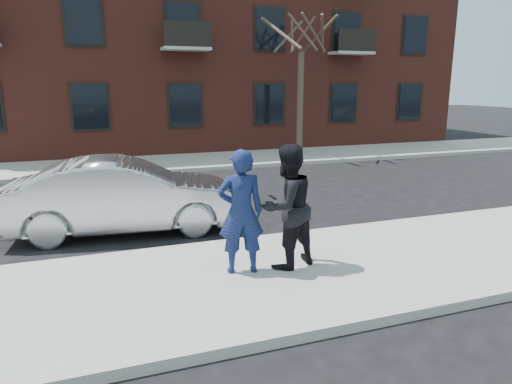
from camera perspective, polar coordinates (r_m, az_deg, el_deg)
name	(u,v)px	position (r m, az deg, el deg)	size (l,w,h in m)	color
ground	(330,267)	(8.05, 9.23, -9.28)	(100.00, 100.00, 0.00)	black
near_sidewalk	(337,269)	(7.83, 10.14, -9.41)	(50.00, 3.50, 0.15)	gray
near_curb	(293,236)	(9.32, 4.67, -5.47)	(50.00, 0.10, 0.15)	#999691
far_sidewalk	(193,161)	(18.35, -7.84, 3.80)	(50.00, 3.50, 0.15)	gray
far_curb	(204,169)	(16.62, -6.55, 2.85)	(50.00, 0.10, 0.15)	#999691
apartment_building	(200,23)	(25.32, -6.96, 20.23)	(24.30, 10.30, 12.30)	maroon
street_tree	(302,21)	(19.45, 5.75, 20.50)	(3.60, 3.60, 6.80)	#392E21
silver_sedan	(125,196)	(9.96, -16.00, -0.46)	(1.66, 4.77, 1.57)	#B7BABF
man_hoodie	(241,212)	(7.09, -1.92, -2.50)	(0.79, 0.59, 1.98)	navy
man_peacoat	(287,207)	(7.32, 3.92, -1.85)	(1.18, 1.04, 2.02)	black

